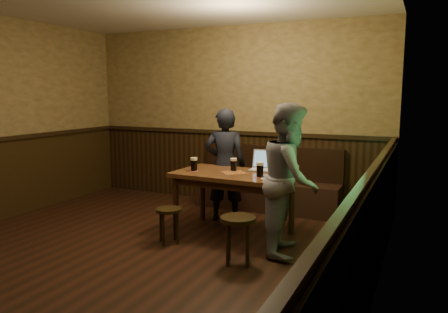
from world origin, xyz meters
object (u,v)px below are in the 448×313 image
object	(u,v)px
pub_table	(234,181)
person_grey	(290,179)
pint_mid	(234,165)
stool_left	(169,215)
laptop	(265,165)
bench	(268,189)
stool_right	(238,226)
pint_right	(260,170)
pint_left	(194,164)
person_suit	(225,165)

from	to	relation	value
pub_table	person_grey	xyz separation A→B (m)	(0.81, -0.32, 0.15)
pint_mid	person_grey	size ratio (longest dim) A/B	0.10
stool_left	laptop	world-z (taller)	laptop
bench	pub_table	bearing A→B (deg)	-90.00
stool_right	pint_right	distance (m)	0.88
stool_left	pint_mid	xyz separation A→B (m)	(0.51, 0.73, 0.53)
person_grey	pint_right	bearing A→B (deg)	56.50
pub_table	stool_left	xyz separation A→B (m)	(-0.56, -0.63, -0.34)
pub_table	pint_mid	bearing A→B (deg)	117.97
bench	stool_left	world-z (taller)	bench
pint_mid	person_grey	distance (m)	0.96
bench	laptop	bearing A→B (deg)	-73.30
bench	person_grey	bearing A→B (deg)	-63.27
pint_right	laptop	bearing A→B (deg)	102.29
bench	pint_left	world-z (taller)	pint_left
stool_right	pint_mid	distance (m)	1.18
laptop	bench	bearing A→B (deg)	102.22
pint_right	laptop	world-z (taller)	laptop
bench	stool_right	distance (m)	2.21
stool_left	pint_right	distance (m)	1.20
bench	laptop	size ratio (longest dim) A/B	5.80
pub_table	stool_right	xyz separation A→B (m)	(0.43, -0.87, -0.28)
person_suit	person_grey	size ratio (longest dim) A/B	0.94
stool_right	person_suit	xyz separation A→B (m)	(-0.77, 1.37, 0.38)
stool_left	person_grey	world-z (taller)	person_grey
person_grey	pub_table	bearing A→B (deg)	59.07
stool_left	laptop	bearing A→B (deg)	48.35
pint_left	pint_right	distance (m)	0.89
stool_right	laptop	xyz separation A→B (m)	(-0.14, 1.20, 0.45)
pub_table	laptop	xyz separation A→B (m)	(0.29, 0.32, 0.17)
pub_table	pint_left	world-z (taller)	pint_left
stool_left	laptop	size ratio (longest dim) A/B	1.10
pub_table	stool_right	world-z (taller)	pub_table
pub_table	pint_mid	size ratio (longest dim) A/B	9.06
pint_left	person_suit	bearing A→B (deg)	75.42
person_suit	stool_right	bearing A→B (deg)	102.93
person_suit	pint_left	bearing A→B (deg)	58.82
pint_left	person_suit	size ratio (longest dim) A/B	0.11
laptop	person_grey	xyz separation A→B (m)	(0.52, -0.64, -0.02)
pint_left	laptop	distance (m)	0.90
laptop	person_grey	size ratio (longest dim) A/B	0.23
person_suit	person_grey	xyz separation A→B (m)	(1.16, -0.81, 0.05)
person_grey	stool_right	bearing A→B (deg)	135.65
pub_table	stool_left	world-z (taller)	pub_table
bench	stool_left	bearing A→B (deg)	-106.13
pub_table	pint_right	xyz separation A→B (m)	(0.39, -0.13, 0.19)
pub_table	laptop	distance (m)	0.47
stool_right	person_grey	world-z (taller)	person_grey
stool_left	bench	bearing A→B (deg)	73.87
stool_left	pint_right	world-z (taller)	pint_right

